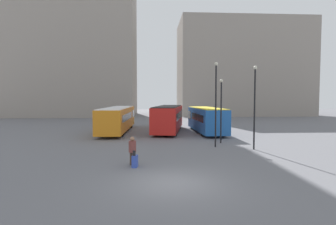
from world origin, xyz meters
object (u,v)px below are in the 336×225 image
object	(u,v)px
bus_1	(168,118)
bus_2	(206,119)
bus_0	(118,118)
lamp_post_0	(216,98)
lamp_post_2	(221,105)
lamp_post_1	(255,101)
traveler	(132,148)
suitcase	(135,161)

from	to	relation	value
bus_1	bus_2	size ratio (longest dim) A/B	1.08
bus_0	lamp_post_0	world-z (taller)	lamp_post_0
bus_0	lamp_post_2	distance (m)	13.07
lamp_post_1	bus_1	bearing A→B (deg)	118.00
traveler	lamp_post_0	distance (m)	8.53
lamp_post_2	lamp_post_1	bearing A→B (deg)	-59.20
bus_0	bus_1	distance (m)	5.85
bus_0	lamp_post_1	bearing A→B (deg)	-132.53
traveler	lamp_post_2	distance (m)	10.19
bus_0	bus_1	xyz separation A→B (m)	(5.84, -0.42, 0.07)
bus_2	suitcase	size ratio (longest dim) A/B	9.79
bus_0	bus_1	bearing A→B (deg)	-92.43
suitcase	lamp_post_1	world-z (taller)	lamp_post_1
traveler	lamp_post_1	size ratio (longest dim) A/B	0.26
lamp_post_1	lamp_post_2	bearing A→B (deg)	120.80
lamp_post_1	lamp_post_2	size ratio (longest dim) A/B	1.14
bus_1	lamp_post_0	distance (m)	10.51
suitcase	lamp_post_2	size ratio (longest dim) A/B	0.18
bus_1	lamp_post_0	xyz separation A→B (m)	(3.14, -9.78, 2.24)
bus_1	lamp_post_1	world-z (taller)	lamp_post_1
bus_2	lamp_post_0	world-z (taller)	lamp_post_0
bus_2	lamp_post_0	xyz separation A→B (m)	(-1.06, -8.80, 2.33)
bus_2	traveler	bearing A→B (deg)	150.77
bus_0	bus_2	xyz separation A→B (m)	(10.04, -1.40, -0.02)
bus_1	traveler	xyz separation A→B (m)	(-2.95, -15.02, -0.62)
bus_0	bus_1	world-z (taller)	bus_1
bus_2	traveler	world-z (taller)	bus_2
lamp_post_0	lamp_post_1	world-z (taller)	lamp_post_0
bus_0	traveler	bearing A→B (deg)	-167.71
traveler	lamp_post_1	bearing A→B (deg)	-55.27
bus_1	traveler	world-z (taller)	bus_1
bus_2	lamp_post_0	size ratio (longest dim) A/B	1.43
bus_2	lamp_post_1	xyz separation A→B (m)	(1.60, -9.93, 2.12)
bus_1	lamp_post_2	size ratio (longest dim) A/B	1.89
traveler	lamp_post_0	bearing A→B (deg)	-39.76
bus_2	suitcase	bearing A→B (deg)	152.10
lamp_post_0	bus_0	bearing A→B (deg)	131.35
lamp_post_2	bus_1	bearing A→B (deg)	116.93
lamp_post_2	lamp_post_0	bearing A→B (deg)	-116.48
bus_2	traveler	distance (m)	15.77
bus_2	lamp_post_1	size ratio (longest dim) A/B	1.53
bus_2	lamp_post_2	size ratio (longest dim) A/B	1.75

